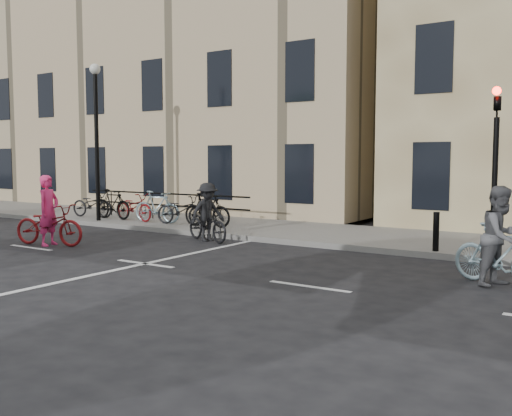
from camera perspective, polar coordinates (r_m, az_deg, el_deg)
The scene contains 10 objects.
ground at distance 12.58m, azimuth -11.01°, elevation -5.51°, with size 120.00×120.00×0.00m, color black.
sidewalk at distance 19.62m, azimuth -7.11°, elevation -1.47°, with size 46.00×4.00×0.15m, color slate.
building_west at distance 28.23m, azimuth -5.69°, elevation 10.83°, with size 20.00×10.00×10.00m, color tan.
traffic_light at distance 13.39m, azimuth 22.84°, elevation 5.38°, with size 0.18×0.30×3.90m.
lamp_post at distance 20.16m, azimuth -15.69°, elevation 8.27°, with size 0.36×0.36×5.28m.
bollard_east at distance 13.67m, azimuth 17.56°, elevation -2.26°, with size 0.14×0.14×0.90m, color black.
parked_bikes at distance 19.48m, azimuth -11.01°, elevation 0.11°, with size 7.25×1.23×1.05m.
cyclist_pink at distance 15.80m, azimuth -20.00°, elevation -1.25°, with size 2.17×1.19×1.84m.
cyclist_grey at distance 11.03m, azimuth 23.26°, elevation -3.49°, with size 1.91×1.16×1.79m.
cyclist_dark at distance 15.68m, azimuth -4.87°, elevation -1.03°, with size 1.91×1.18×1.61m.
Camera 1 is at (8.68, -8.81, 2.27)m, focal length 40.00 mm.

